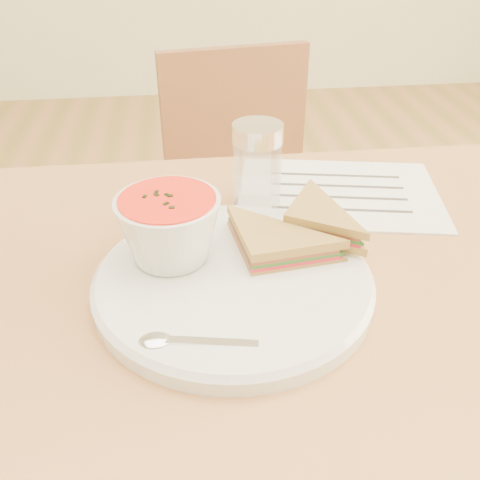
{
  "coord_description": "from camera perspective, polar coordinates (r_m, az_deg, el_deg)",
  "views": [
    {
      "loc": [
        -0.17,
        -0.46,
        1.12
      ],
      "look_at": [
        -0.12,
        0.02,
        0.8
      ],
      "focal_mm": 40.0,
      "sensor_mm": 36.0,
      "label": 1
    }
  ],
  "objects": [
    {
      "name": "plate",
      "position": [
        0.59,
        -0.73,
        -4.53
      ],
      "size": [
        0.33,
        0.33,
        0.02
      ],
      "primitive_type": null,
      "rotation": [
        0.0,
        0.0,
        0.07
      ],
      "color": "white",
      "rests_on": "dining_table"
    },
    {
      "name": "chair_far",
      "position": [
        1.32,
        1.4,
        0.7
      ],
      "size": [
        0.42,
        0.42,
        0.82
      ],
      "primitive_type": null,
      "rotation": [
        0.0,
        0.0,
        3.3
      ],
      "color": "brown",
      "rests_on": "floor"
    },
    {
      "name": "sandwich_half_b",
      "position": [
        0.62,
        4.58,
        1.45
      ],
      "size": [
        0.14,
        0.14,
        0.03
      ],
      "primitive_type": null,
      "rotation": [
        0.0,
        0.0,
        -0.54
      ],
      "color": "#B79140",
      "rests_on": "plate"
    },
    {
      "name": "condiment_shaker",
      "position": [
        0.72,
        1.83,
        7.73
      ],
      "size": [
        0.09,
        0.09,
        0.12
      ],
      "primitive_type": null,
      "rotation": [
        0.0,
        0.0,
        -0.35
      ],
      "color": "silver",
      "rests_on": "dining_table"
    },
    {
      "name": "dining_table",
      "position": [
        0.89,
        8.25,
        -23.76
      ],
      "size": [
        1.0,
        0.7,
        0.75
      ],
      "primitive_type": null,
      "color": "brown",
      "rests_on": "floor"
    },
    {
      "name": "paper_menu",
      "position": [
        0.79,
        10.45,
        5.01
      ],
      "size": [
        0.32,
        0.26,
        0.0
      ],
      "primitive_type": null,
      "rotation": [
        0.0,
        0.0,
        -0.19
      ],
      "color": "white",
      "rests_on": "dining_table"
    },
    {
      "name": "spoon",
      "position": [
        0.5,
        -3.56,
        -10.89
      ],
      "size": [
        0.17,
        0.06,
        0.01
      ],
      "primitive_type": null,
      "rotation": [
        0.0,
        0.0,
        -0.16
      ],
      "color": "silver",
      "rests_on": "plate"
    },
    {
      "name": "soup_bowl",
      "position": [
        0.59,
        -7.51,
        0.93
      ],
      "size": [
        0.14,
        0.14,
        0.08
      ],
      "primitive_type": null,
      "rotation": [
        0.0,
        0.0,
        0.3
      ],
      "color": "white",
      "rests_on": "plate"
    },
    {
      "name": "sandwich_half_a",
      "position": [
        0.57,
        1.21,
        -3.05
      ],
      "size": [
        0.13,
        0.13,
        0.03
      ],
      "primitive_type": null,
      "rotation": [
        0.0,
        0.0,
        0.13
      ],
      "color": "#B79140",
      "rests_on": "plate"
    }
  ]
}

